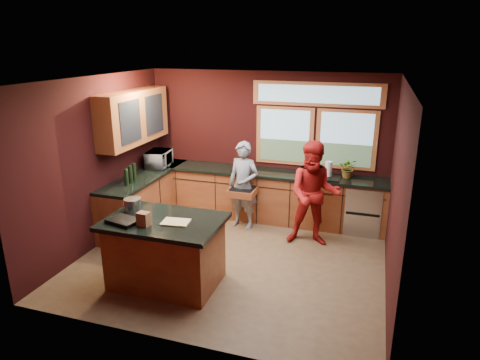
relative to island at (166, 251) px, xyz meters
The scene contains 14 objects.
floor 1.21m from the island, 55.18° to the left, with size 4.50×4.50×0.00m, color brown.
room_shell 1.81m from the island, 88.16° to the left, with size 4.52×4.02×2.71m.
back_counter 2.74m from the island, 72.26° to the left, with size 4.50×0.64×0.93m.
left_counter 2.20m from the island, 126.63° to the left, with size 0.64×2.30×0.93m.
island is the anchor object (origin of this frame).
person_grey 2.22m from the island, 78.66° to the left, with size 0.57×0.37×1.56m, color slate.
person_red 2.54m from the island, 46.83° to the left, with size 0.84×0.65×1.73m, color maroon.
microwave 2.70m from the island, 119.18° to the left, with size 0.56×0.38×0.31m, color #999999.
potted_plant 3.50m from the island, 50.76° to the left, with size 0.31×0.27×0.35m, color #999999.
paper_towel 3.25m from the island, 54.80° to the left, with size 0.12×0.12×0.28m, color white.
cutting_board 0.52m from the island, 14.04° to the right, with size 0.35×0.25×0.02m, color tan.
stock_pot 0.80m from the island, 164.74° to the left, with size 0.24×0.24×0.18m, color #B1B2B6.
paper_bag 0.63m from the island, 120.96° to the right, with size 0.15×0.12×0.18m, color brown.
black_tray 0.71m from the island, 150.95° to the right, with size 0.40×0.28×0.05m, color black.
Camera 1 is at (1.91, -5.57, 3.18)m, focal length 32.00 mm.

